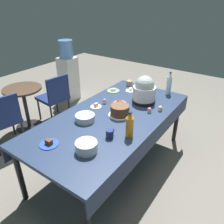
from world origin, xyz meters
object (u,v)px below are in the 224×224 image
Objects in this scene: dessert_plate_cream at (96,106)px; soda_bottle_orange_juice at (130,125)px; cupcake_mint at (154,94)px; soda_bottle_water at (169,84)px; slow_cooker at (144,90)px; dessert_plate_cobalt at (49,143)px; glass_salad_bowl at (85,118)px; coffee_mug_tan at (129,83)px; maroon_chair_left at (3,118)px; dessert_plate_coral at (120,103)px; water_cooler at (68,73)px; maroon_chair_right at (55,95)px; cupcake_berry at (149,110)px; ceramic_snack_bowl at (86,147)px; cupcake_vanilla at (105,101)px; dessert_plate_white at (131,90)px; cupcake_rose at (160,109)px; frosted_layer_cake at (120,111)px; round_cafe_table at (24,101)px; potluck_table at (112,120)px; dessert_plate_sage at (113,90)px; coffee_mug_navy at (110,134)px.

soda_bottle_orange_juice reaches higher than dessert_plate_cream.
cupcake_mint is 0.26m from soda_bottle_water.
dessert_plate_cobalt is (-1.36, 0.30, -0.15)m from slow_cooker.
slow_cooker is at bearing -20.97° from glass_salad_bowl.
maroon_chair_left is (-1.51, 1.14, -0.30)m from coffee_mug_tan.
dessert_plate_cobalt reaches higher than dessert_plate_coral.
water_cooler reaches higher than dessert_plate_coral.
maroon_chair_right reaches higher than dessert_plate_cream.
cupcake_berry is 0.59m from soda_bottle_orange_juice.
ceramic_snack_bowl is at bearing -94.00° from maroon_chair_left.
glass_salad_bowl reaches higher than cupcake_vanilla.
dessert_plate_white is at bearing 1.28° from dessert_plate_cobalt.
cupcake_rose is (1.12, -0.23, -0.02)m from ceramic_snack_bowl.
ceramic_snack_bowl is 1.01m from cupcake_berry.
round_cafe_table is at bearing 93.58° from frosted_layer_cake.
dessert_plate_cobalt is (-0.87, 0.24, -0.05)m from frosted_layer_cake.
dessert_plate_coral is at bearing 149.69° from soda_bottle_water.
potluck_table is 1.06m from soda_bottle_water.
coffee_mug_navy reaches higher than dessert_plate_sage.
soda_bottle_orange_juice is (-1.02, -0.59, 0.12)m from dessert_plate_white.
potluck_table is 3.06× the size of round_cafe_table.
cupcake_rose is at bearing -40.22° from glass_salad_bowl.
maroon_chair_right is at bearing 108.97° from soda_bottle_water.
slow_cooker is (0.49, -0.06, 0.10)m from frosted_layer_cake.
ceramic_snack_bowl is 0.73× the size of soda_bottle_orange_juice.
cupcake_rose is 0.58m from soda_bottle_water.
frosted_layer_cake is at bearing -37.68° from glass_salad_bowl.
frosted_layer_cake is at bearing -146.72° from dessert_plate_coral.
potluck_table is 0.76m from dessert_plate_sage.
maroon_chair_left reaches higher than coffee_mug_tan.
water_cooler is (1.25, 0.25, 0.09)m from round_cafe_table.
dessert_plate_cobalt is at bearing -178.72° from dessert_plate_white.
glass_salad_bowl is at bearing -178.87° from dessert_plate_white.
round_cafe_table is (-0.11, 1.77, -0.31)m from frosted_layer_cake.
cupcake_mint is (0.25, -0.03, -0.14)m from slow_cooker.
slow_cooker is 0.29m from cupcake_mint.
coffee_mug_tan is 1.72m from round_cafe_table.
maroon_chair_right is 1.18× the size of round_cafe_table.
coffee_mug_navy is at bearing 167.66° from cupcake_rose.
cupcake_vanilla is 0.97m from soda_bottle_water.
water_cooler reaches higher than cupcake_mint.
cupcake_vanilla reaches higher than dessert_plate_white.
maroon_chair_left reaches higher than dessert_plate_sage.
soda_bottle_orange_juice is at bearing -114.59° from dessert_plate_cream.
potluck_table is at bearing 57.52° from soda_bottle_orange_juice.
dessert_plate_coral is 0.20m from cupcake_vanilla.
water_cooler is (1.13, 1.65, -0.17)m from dessert_plate_cream.
frosted_layer_cake is at bearing 45.87° from soda_bottle_orange_juice.
dessert_plate_cream is at bearing 18.70° from glass_salad_bowl.
dessert_plate_cobalt is 1.03m from cupcake_vanilla.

